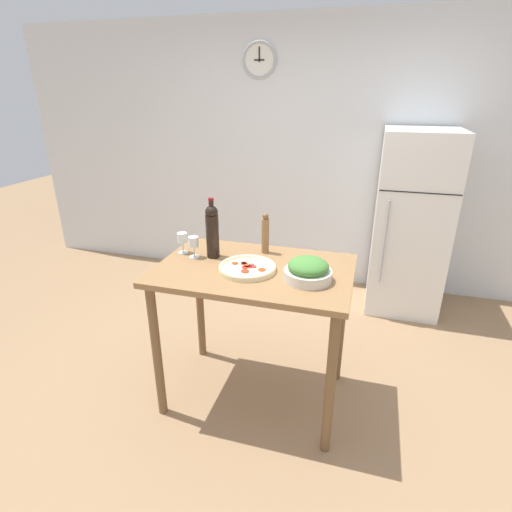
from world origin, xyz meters
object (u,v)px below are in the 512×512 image
object	(u,v)px
refrigerator	(411,224)
pepper_mill	(265,234)
wine_glass_near	(194,243)
homemade_pizza	(247,268)
wine_bottle	(212,230)
wine_glass_far	(182,239)
salad_bowl	(308,270)

from	to	relation	value
refrigerator	pepper_mill	distance (m)	1.70
pepper_mill	wine_glass_near	bearing A→B (deg)	-154.06
pepper_mill	homemade_pizza	bearing A→B (deg)	-95.36
wine_bottle	wine_glass_far	size ratio (longest dim) A/B	2.81
pepper_mill	homemade_pizza	world-z (taller)	pepper_mill
wine_bottle	wine_glass_far	xyz separation A→B (m)	(-0.21, 0.01, -0.08)
refrigerator	wine_bottle	bearing A→B (deg)	-130.63
refrigerator	pepper_mill	world-z (taller)	refrigerator
wine_glass_far	salad_bowl	distance (m)	0.87
wine_bottle	salad_bowl	bearing A→B (deg)	-14.87
wine_glass_near	salad_bowl	bearing A→B (deg)	-9.75
refrigerator	pepper_mill	xyz separation A→B (m)	(-1.00, -1.35, 0.26)
wine_glass_near	salad_bowl	world-z (taller)	wine_glass_near
refrigerator	wine_glass_near	world-z (taller)	refrigerator
salad_bowl	pepper_mill	bearing A→B (deg)	135.36
homemade_pizza	wine_glass_near	bearing A→B (deg)	165.24
refrigerator	wine_bottle	size ratio (longest dim) A/B	4.28
refrigerator	salad_bowl	size ratio (longest dim) A/B	6.11
wine_glass_near	refrigerator	bearing A→B (deg)	47.73
refrigerator	wine_bottle	world-z (taller)	refrigerator
refrigerator	wine_glass_near	size ratio (longest dim) A/B	12.02
pepper_mill	wine_glass_far	bearing A→B (deg)	-163.28
pepper_mill	salad_bowl	world-z (taller)	pepper_mill
refrigerator	wine_bottle	distance (m)	2.02
wine_bottle	pepper_mill	distance (m)	0.34
homemade_pizza	wine_bottle	bearing A→B (deg)	152.50
wine_glass_far	salad_bowl	bearing A→B (deg)	-11.66
wine_bottle	pepper_mill	bearing A→B (deg)	28.27
salad_bowl	wine_glass_far	bearing A→B (deg)	168.34
refrigerator	salad_bowl	distance (m)	1.82
refrigerator	homemade_pizza	xyz separation A→B (m)	(-1.03, -1.66, 0.15)
wine_bottle	pepper_mill	world-z (taller)	wine_bottle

